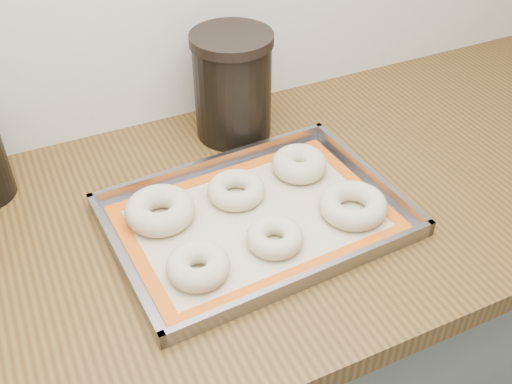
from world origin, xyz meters
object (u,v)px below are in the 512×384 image
bagel_back_left (160,210)px  baking_tray (256,217)px  bagel_back_mid (236,190)px  bagel_front_left (198,266)px  bagel_back_right (299,164)px  bagel_front_right (353,205)px  bagel_front_mid (275,237)px  canister_right (233,85)px

bagel_back_left → baking_tray: bearing=-24.6°
bagel_back_mid → bagel_front_left: bearing=-131.2°
bagel_back_right → bagel_front_right: bearing=-79.2°
baking_tray → bagel_front_mid: 0.07m
bagel_front_right → bagel_back_mid: bearing=142.4°
baking_tray → bagel_back_left: bagel_back_left is taller
baking_tray → bagel_back_right: size_ratio=4.91×
bagel_back_left → bagel_back_right: 0.26m
bagel_front_left → bagel_front_right: (0.28, 0.02, -0.00)m
baking_tray → bagel_back_mid: bearing=96.3°
bagel_back_mid → bagel_back_right: bagel_back_right is taller
bagel_back_left → canister_right: canister_right is taller
baking_tray → bagel_back_left: bearing=155.4°
canister_right → bagel_back_left: bearing=-138.0°
bagel_front_right → bagel_back_mid: (-0.15, 0.12, -0.00)m
bagel_front_right → bagel_back_left: (-0.29, 0.12, 0.00)m
bagel_front_left → canister_right: 0.40m
bagel_front_left → canister_right: bearing=58.7°
bagel_front_mid → bagel_back_left: 0.19m
bagel_back_left → canister_right: 0.30m
bagel_back_left → bagel_back_right: same height
bagel_back_mid → canister_right: 0.23m
bagel_front_mid → canister_right: bearing=77.2°
bagel_front_left → bagel_front_mid: size_ratio=1.06×
bagel_front_right → bagel_back_right: size_ratio=1.14×
bagel_front_mid → bagel_back_right: (0.12, 0.15, 0.00)m
bagel_front_left → bagel_back_right: (0.25, 0.15, 0.00)m
canister_right → bagel_back_mid: bearing=-112.6°
bagel_front_right → bagel_front_mid: bearing=-175.5°
bagel_back_mid → bagel_back_right: size_ratio=1.00×
bagel_front_mid → bagel_front_right: 0.15m
bagel_back_right → canister_right: bearing=105.2°
baking_tray → bagel_front_left: (-0.13, -0.08, 0.02)m
bagel_back_left → canister_right: (0.21, 0.19, 0.08)m
baking_tray → bagel_front_right: bearing=-20.8°
bagel_back_left → bagel_front_right: bearing=-22.7°
baking_tray → canister_right: bearing=74.0°
baking_tray → bagel_front_right: 0.16m
bagel_back_mid → bagel_front_right: bearing=-37.6°
bagel_front_right → bagel_back_right: 0.14m
bagel_front_right → bagel_front_left: bearing=-175.9°
baking_tray → bagel_back_mid: (-0.01, 0.06, 0.01)m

